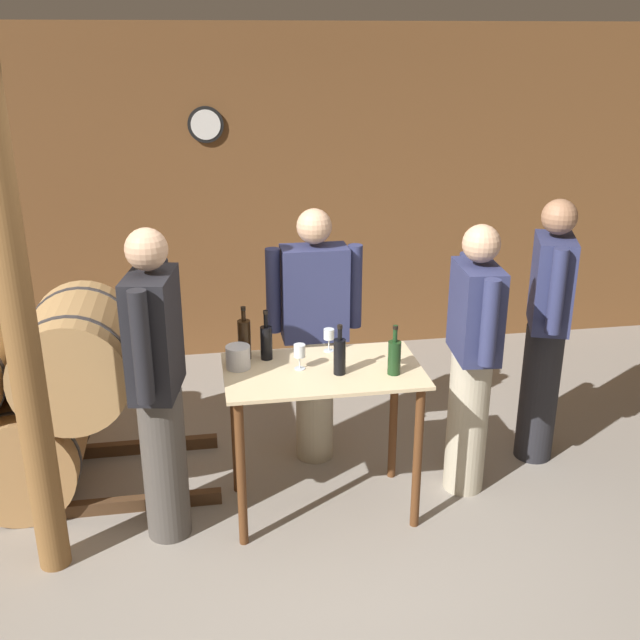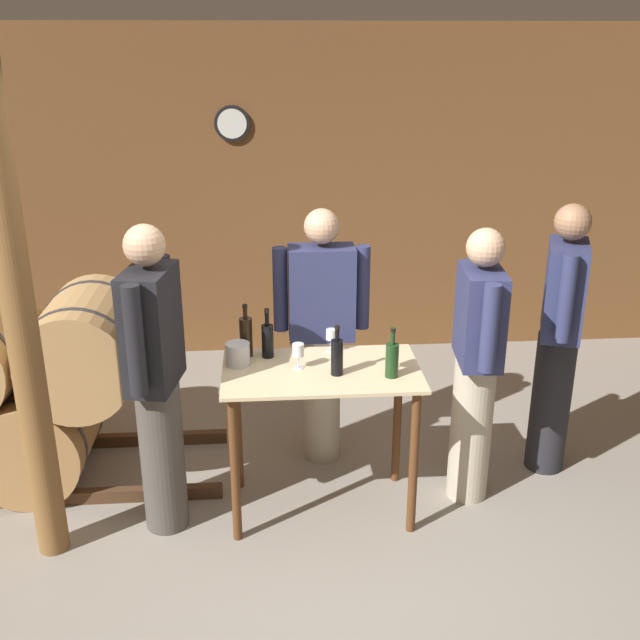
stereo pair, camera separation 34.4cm
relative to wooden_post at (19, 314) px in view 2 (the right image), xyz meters
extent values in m
plane|color=gray|center=(1.41, -0.29, -1.35)|extent=(14.00, 14.00, 0.00)
cube|color=brown|center=(1.41, 2.68, 0.00)|extent=(8.40, 0.05, 2.70)
cylinder|color=black|center=(0.95, 2.64, 0.59)|extent=(0.28, 0.03, 0.28)
cylinder|color=white|center=(0.95, 2.63, 0.59)|extent=(0.23, 0.01, 0.23)
cube|color=#4C331E|center=(-0.56, 1.06, -1.31)|extent=(2.89, 0.06, 0.08)
cylinder|color=#AD7F4C|center=(-0.22, 0.74, -1.03)|extent=(0.64, 0.81, 0.64)
cylinder|color=#38383D|center=(-0.22, 0.50, -1.03)|extent=(0.66, 0.03, 0.66)
cylinder|color=#38383D|center=(-0.22, 0.98, -1.03)|extent=(0.66, 0.03, 0.66)
cylinder|color=tan|center=(0.11, 0.74, -0.48)|extent=(0.64, 0.81, 0.64)
cylinder|color=#38383D|center=(0.11, 0.50, -0.48)|extent=(0.66, 0.03, 0.66)
cylinder|color=#38383D|center=(0.11, 0.98, -0.48)|extent=(0.66, 0.03, 0.66)
cube|color=beige|center=(1.47, 0.26, -0.47)|extent=(1.08, 0.63, 0.02)
cylinder|color=#593319|center=(0.99, 0.00, -0.92)|extent=(0.05, 0.05, 0.87)
cylinder|color=#593319|center=(1.95, 0.00, -0.92)|extent=(0.05, 0.05, 0.87)
cylinder|color=#593319|center=(0.99, 0.51, -0.92)|extent=(0.05, 0.05, 0.87)
cylinder|color=#593319|center=(1.95, 0.51, -0.92)|extent=(0.05, 0.05, 0.87)
cylinder|color=brown|center=(0.00, 0.00, 0.00)|extent=(0.16, 0.16, 2.70)
cylinder|color=black|center=(1.06, 0.48, -0.35)|extent=(0.07, 0.07, 0.23)
cylinder|color=black|center=(1.06, 0.48, -0.19)|extent=(0.02, 0.02, 0.08)
cylinder|color=black|center=(1.06, 0.48, -0.16)|extent=(0.03, 0.03, 0.02)
cylinder|color=black|center=(1.18, 0.45, -0.37)|extent=(0.07, 0.07, 0.19)
cylinder|color=black|center=(1.18, 0.45, -0.22)|extent=(0.02, 0.02, 0.10)
cylinder|color=black|center=(1.18, 0.45, -0.18)|extent=(0.03, 0.03, 0.02)
cylinder|color=black|center=(1.55, 0.19, -0.36)|extent=(0.07, 0.07, 0.20)
cylinder|color=black|center=(1.55, 0.19, -0.22)|extent=(0.02, 0.02, 0.08)
cylinder|color=black|center=(1.55, 0.19, -0.19)|extent=(0.03, 0.03, 0.02)
cylinder|color=#193819|center=(1.84, 0.14, -0.37)|extent=(0.07, 0.07, 0.19)
cylinder|color=#193819|center=(1.84, 0.14, -0.23)|extent=(0.02, 0.02, 0.09)
cylinder|color=black|center=(1.84, 0.14, -0.19)|extent=(0.03, 0.03, 0.02)
cylinder|color=silver|center=(1.34, 0.28, -0.46)|extent=(0.06, 0.06, 0.00)
cylinder|color=silver|center=(1.34, 0.28, -0.42)|extent=(0.01, 0.01, 0.07)
cylinder|color=silver|center=(1.34, 0.28, -0.35)|extent=(0.06, 0.06, 0.07)
cylinder|color=silver|center=(1.55, 0.50, -0.46)|extent=(0.06, 0.06, 0.00)
cylinder|color=silver|center=(1.55, 0.50, -0.42)|extent=(0.01, 0.01, 0.07)
cylinder|color=silver|center=(1.55, 0.50, -0.35)|extent=(0.06, 0.06, 0.06)
cylinder|color=silver|center=(1.86, 0.23, -0.46)|extent=(0.06, 0.06, 0.00)
cylinder|color=silver|center=(1.86, 0.23, -0.42)|extent=(0.01, 0.01, 0.07)
cylinder|color=silver|center=(1.86, 0.23, -0.35)|extent=(0.06, 0.06, 0.06)
cylinder|color=silver|center=(1.02, 0.35, -0.40)|extent=(0.13, 0.13, 0.13)
cylinder|color=#4C4742|center=(0.59, 0.17, -0.91)|extent=(0.24, 0.24, 0.88)
cube|color=black|center=(0.59, 0.17, -0.16)|extent=(0.29, 0.43, 0.63)
sphere|color=tan|center=(0.59, 0.17, 0.28)|extent=(0.21, 0.21, 0.21)
cylinder|color=black|center=(0.55, -0.08, -0.13)|extent=(0.09, 0.09, 0.57)
cylinder|color=black|center=(0.63, 0.42, -0.13)|extent=(0.09, 0.09, 0.57)
cylinder|color=#B7AD93|center=(2.35, 0.33, -0.91)|extent=(0.24, 0.24, 0.88)
cube|color=navy|center=(2.35, 0.33, -0.20)|extent=(0.25, 0.42, 0.53)
sphere|color=tan|center=(2.35, 0.33, 0.19)|extent=(0.21, 0.21, 0.21)
cylinder|color=navy|center=(2.38, 0.58, -0.18)|extent=(0.09, 0.09, 0.48)
cylinder|color=navy|center=(2.33, 0.08, -0.18)|extent=(0.09, 0.09, 0.48)
cylinder|color=#B7AD93|center=(1.52, 0.84, -0.93)|extent=(0.24, 0.24, 0.84)
cube|color=navy|center=(1.52, 0.84, -0.22)|extent=(0.40, 0.22, 0.58)
sphere|color=tan|center=(1.52, 0.84, 0.19)|extent=(0.21, 0.21, 0.21)
cylinder|color=navy|center=(1.77, 0.84, -0.19)|extent=(0.09, 0.09, 0.52)
cylinder|color=navy|center=(1.27, 0.84, -0.19)|extent=(0.09, 0.09, 0.52)
cylinder|color=#232328|center=(2.93, 0.60, -0.89)|extent=(0.24, 0.24, 0.91)
cube|color=navy|center=(2.93, 0.60, -0.15)|extent=(0.34, 0.45, 0.56)
sphere|color=#9E7051|center=(2.93, 0.60, 0.25)|extent=(0.21, 0.21, 0.21)
cylinder|color=navy|center=(3.02, 0.84, -0.13)|extent=(0.09, 0.09, 0.51)
cylinder|color=navy|center=(2.85, 0.37, -0.13)|extent=(0.09, 0.09, 0.51)
camera|label=1|loc=(0.84, -3.40, 1.25)|focal=42.00mm
camera|label=2|loc=(1.18, -3.45, 1.25)|focal=42.00mm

